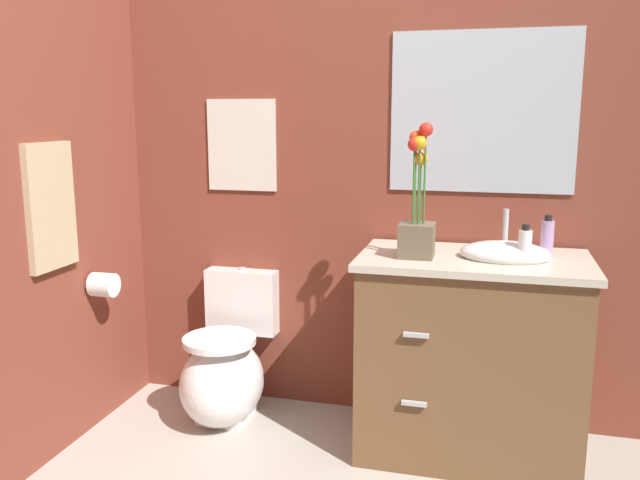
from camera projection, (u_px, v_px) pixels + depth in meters
name	position (u px, v px, depth m)	size (l,w,h in m)	color
wall_back	(434.00, 157.00, 2.99)	(4.03, 0.05, 2.50)	brown
toilet	(226.00, 370.00, 3.13)	(0.38, 0.59, 0.69)	white
vanity_cabinet	(471.00, 354.00, 2.78)	(0.94, 0.56, 1.05)	brown
flower_vase	(417.00, 216.00, 2.67)	(0.14, 0.14, 0.55)	brown
soap_bottle	(525.00, 246.00, 2.58)	(0.05, 0.05, 0.16)	white
lotion_bottle	(547.00, 238.00, 2.68)	(0.05, 0.05, 0.17)	#B28CBF
wall_poster	(242.00, 145.00, 3.18)	(0.35, 0.01, 0.44)	silver
wall_mirror	(483.00, 112.00, 2.87)	(0.80, 0.01, 0.70)	#B2BCC6
hanging_towel	(51.00, 206.00, 2.69)	(0.03, 0.28, 0.52)	tan
toilet_paper_roll	(104.00, 285.00, 2.99)	(0.11, 0.11, 0.11)	white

